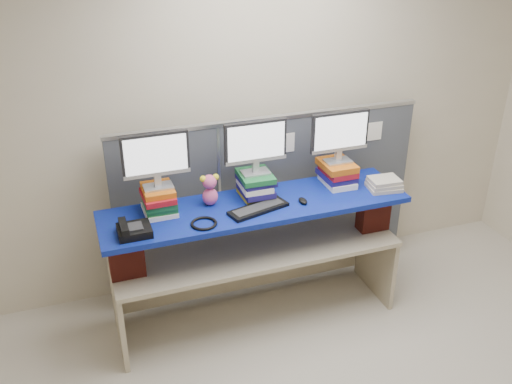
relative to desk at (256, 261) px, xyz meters
name	(u,v)px	position (x,y,z in m)	size (l,w,h in m)	color
room	(387,246)	(0.28, -1.31, 0.87)	(5.00, 4.00, 2.80)	beige
cubicle_partition	(269,202)	(0.28, 0.47, 0.24)	(2.60, 0.06, 1.53)	#3E4249
desk	(256,261)	(0.00, 0.00, 0.00)	(2.20, 0.65, 0.67)	tan
brick_pier_left	(126,255)	(-0.98, -0.05, 0.30)	(0.24, 0.13, 0.33)	maroon
brick_pier_right	(374,211)	(0.98, -0.05, 0.30)	(0.24, 0.13, 0.33)	maroon
blue_board	(256,207)	(0.00, 0.00, 0.48)	(2.29, 0.57, 0.04)	navy
book_stack_left	(159,200)	(-0.69, 0.12, 0.60)	(0.24, 0.31, 0.19)	white
book_stack_center	(255,185)	(0.04, 0.12, 0.61)	(0.26, 0.30, 0.19)	gold
book_stack_right	(337,173)	(0.72, 0.12, 0.60)	(0.25, 0.32, 0.19)	white
monitor_left	(156,157)	(-0.69, 0.12, 0.93)	(0.47, 0.13, 0.41)	#B5B5BB
monitor_center	(256,144)	(0.04, 0.12, 0.93)	(0.47, 0.13, 0.41)	#B5B5BB
monitor_right	(340,134)	(0.72, 0.12, 0.92)	(0.47, 0.13, 0.41)	#B5B5BB
keyboard	(258,209)	(-0.02, -0.09, 0.52)	(0.48, 0.27, 0.03)	black
mouse	(303,201)	(0.34, -0.09, 0.52)	(0.06, 0.10, 0.03)	black
desk_phone	(133,230)	(-0.92, -0.14, 0.54)	(0.22, 0.20, 0.09)	black
headset	(204,223)	(-0.44, -0.17, 0.52)	(0.18, 0.18, 0.02)	black
plush_toy	(210,190)	(-0.32, 0.10, 0.63)	(0.14, 0.11, 0.24)	#D9528E
binder_stack	(384,184)	(1.02, -0.09, 0.55)	(0.26, 0.22, 0.09)	beige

